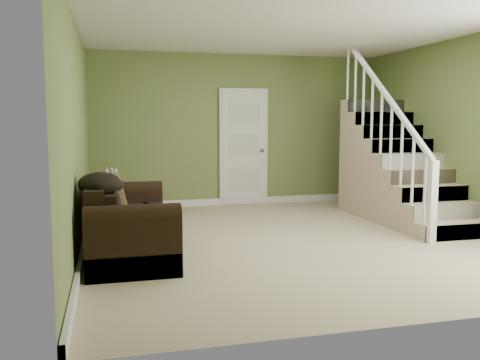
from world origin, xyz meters
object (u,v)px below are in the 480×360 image
banana (135,217)px  side_table (112,201)px  sofa (126,226)px  cat (148,208)px

banana → side_table: bearing=50.5°
sofa → cat: bearing=-23.0°
side_table → banana: (0.22, -2.40, 0.19)m
sofa → banana: size_ratio=12.24×
side_table → banana: size_ratio=4.54×
cat → banana: cat is taller
side_table → cat: size_ratio=1.78×
sofa → side_table: bearing=93.5°
banana → sofa: bearing=62.1°
side_table → banana: bearing=-84.7°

